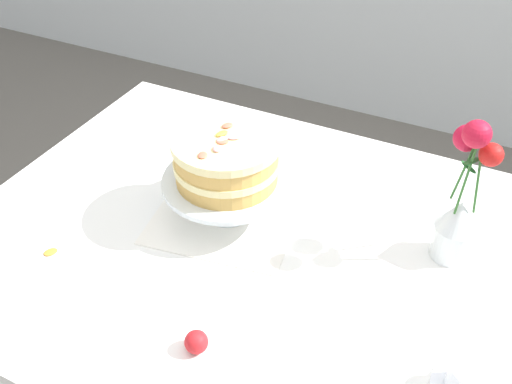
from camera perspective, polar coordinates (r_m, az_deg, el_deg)
name	(u,v)px	position (r m, az deg, el deg)	size (l,w,h in m)	color
dining_table	(272,284)	(1.30, 1.58, -9.07)	(1.40, 1.00, 0.74)	white
linen_napkin	(228,213)	(1.33, -2.75, -2.04)	(0.32, 0.32, 0.00)	white
cake_stand	(227,185)	(1.28, -2.86, 0.73)	(0.29, 0.29, 0.10)	silver
layer_cake	(226,159)	(1.24, -2.96, 3.32)	(0.23, 0.23, 0.11)	tan
flower_vase	(461,206)	(1.21, 19.61, -1.27)	(0.10, 0.10, 0.34)	silver
teacup	(467,382)	(1.06, 20.17, -17.21)	(0.11, 0.11, 0.06)	white
fallen_rose	(196,344)	(1.06, -5.91, -14.73)	(0.14, 0.14, 0.04)	#2D6028
loose_petal_0	(51,252)	(1.31, -19.66, -5.61)	(0.03, 0.02, 0.00)	orange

